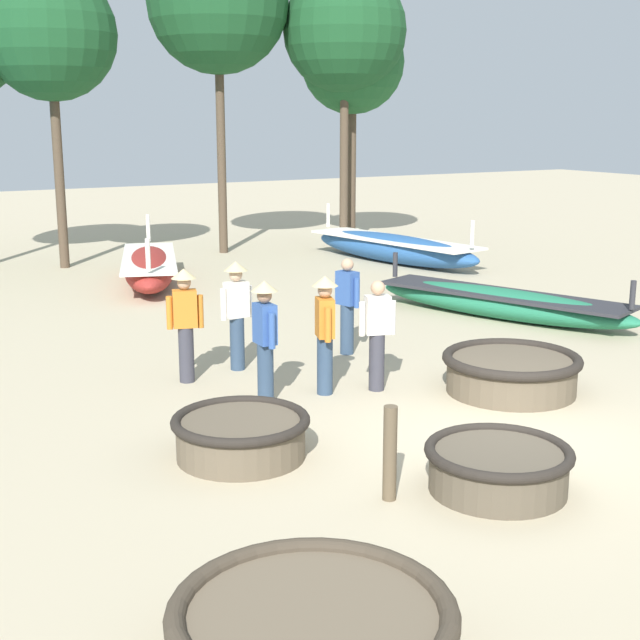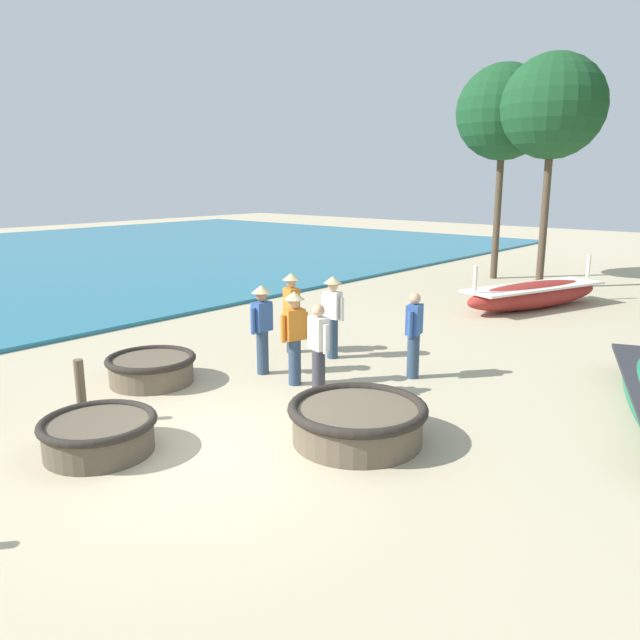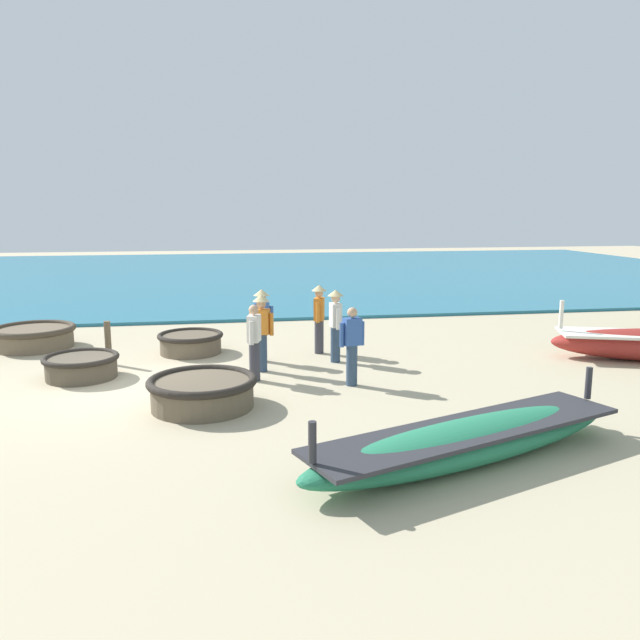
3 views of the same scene
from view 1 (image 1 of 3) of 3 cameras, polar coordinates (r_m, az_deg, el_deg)
The scene contains 19 objects.
ground_plane at distance 10.87m, azimuth 11.87°, elevation -7.72°, with size 80.00×80.00×0.00m, color #BCAD8C.
coracle_tilted at distance 9.46m, azimuth 11.33°, elevation -9.18°, with size 1.53×1.53×0.49m.
coracle_beside_post at distance 6.50m, azimuth -0.48°, elevation -19.48°, with size 2.03×2.03×0.55m.
coracle_weathered at distance 10.18m, azimuth -5.09°, elevation -7.31°, with size 1.58×1.58×0.50m.
coracle_far_left at distance 12.73m, azimuth 12.14°, elevation -3.22°, with size 1.94×1.94×0.56m.
long_boat_blue_hull at distance 23.56m, azimuth 4.73°, elevation 4.63°, with size 2.18×5.93×1.35m.
long_boat_green_hull at distance 20.78m, azimuth -10.87°, elevation 3.33°, with size 2.67×5.01×1.36m.
long_boat_white_hull at distance 17.36m, azimuth 11.56°, elevation 1.11°, with size 2.88×5.45×1.02m.
fisherman_standing_left at distance 14.32m, azimuth 1.75°, elevation 1.06°, with size 0.29×0.52×1.57m.
fisherman_crouching at distance 11.87m, azimuth -3.54°, elevation -0.86°, with size 0.36×0.53×1.67m.
fisherman_standing_right at distance 13.46m, azimuth -5.36°, elevation 0.76°, with size 0.53×0.36×1.67m.
fisherman_with_hat at distance 12.21m, azimuth 0.32°, elevation -0.45°, with size 0.36×0.51×1.67m.
fisherman_hauling at distance 12.44m, azimuth 3.68°, elevation -0.80°, with size 0.51×0.31×1.57m.
fisherman_by_coracle at distance 12.91m, azimuth -8.63°, elevation 0.15°, with size 0.51×0.36×1.67m.
mooring_post_inland at distance 9.02m, azimuth 4.50°, elevation -8.50°, with size 0.14×0.14×0.99m, color brown.
tree_tall_back at distance 25.26m, azimuth -6.57°, elevation 19.54°, with size 3.79×3.79×8.62m.
tree_left_mid at distance 23.42m, azimuth -16.90°, elevation 17.07°, with size 3.21×3.21×7.31m.
tree_center at distance 25.81m, azimuth 1.59°, elevation 18.02°, with size 3.42×3.42×7.79m.
tree_rightmost at distance 26.60m, azimuth 2.11°, elevation 16.15°, with size 2.98×2.98×6.78m.
Camera 1 is at (-6.84, -7.55, 3.79)m, focal length 50.00 mm.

